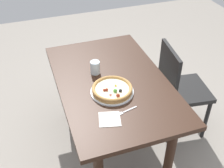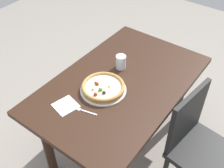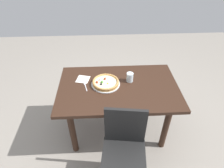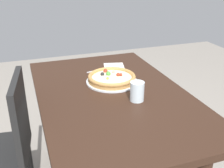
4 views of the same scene
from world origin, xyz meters
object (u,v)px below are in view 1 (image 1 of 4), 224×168
at_px(pizza, 112,89).
at_px(fork, 125,112).
at_px(drinking_glass, 95,67).
at_px(chair_near, 179,87).
at_px(napkin, 110,119).
at_px(dining_table, 112,91).
at_px(plate, 112,92).

distance_m(pizza, fork, 0.23).
bearing_deg(drinking_glass, fork, -173.17).
bearing_deg(chair_near, fork, -53.14).
bearing_deg(chair_near, pizza, -70.17).
bearing_deg(pizza, napkin, 157.68).
xyz_separation_m(dining_table, chair_near, (0.01, -0.63, -0.12)).
height_order(dining_table, chair_near, chair_near).
bearing_deg(drinking_glass, pizza, -170.19).
bearing_deg(napkin, plate, -22.24).
distance_m(chair_near, napkin, 0.91).
bearing_deg(drinking_glass, plate, -170.15).
height_order(plate, napkin, plate).
bearing_deg(chair_near, napkin, -55.03).
height_order(chair_near, plate, chair_near).
relative_size(pizza, napkin, 2.11).
relative_size(plate, napkin, 2.26).
distance_m(pizza, napkin, 0.28).
relative_size(dining_table, fork, 8.05).
distance_m(chair_near, drinking_glass, 0.79).
relative_size(plate, pizza, 1.07).
distance_m(plate, drinking_glass, 0.28).
height_order(pizza, napkin, pizza).
relative_size(drinking_glass, napkin, 0.76).
distance_m(plate, napkin, 0.28).
bearing_deg(napkin, chair_near, -62.45).
bearing_deg(napkin, pizza, -22.32).
bearing_deg(drinking_glass, dining_table, -145.56).
xyz_separation_m(pizza, napkin, (-0.26, 0.11, -0.03)).
xyz_separation_m(pizza, drinking_glass, (0.28, 0.05, 0.02)).
distance_m(plate, pizza, 0.03).
distance_m(dining_table, chair_near, 0.64).
relative_size(plate, fork, 1.93).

